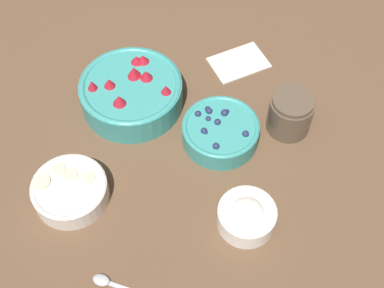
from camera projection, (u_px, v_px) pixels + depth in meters
The scene contains 8 objects.
ground_plane at pixel (188, 145), 1.14m from camera, with size 4.00×4.00×0.00m, color brown.
bowl_strawberries at pixel (131, 91), 1.17m from camera, with size 0.22×0.22×0.09m.
bowl_blueberries at pixel (220, 131), 1.12m from camera, with size 0.16×0.16×0.06m.
bowl_bananas at pixel (70, 190), 1.04m from camera, with size 0.15×0.15×0.05m.
bowl_cream at pixel (247, 215), 1.01m from camera, with size 0.11×0.11×0.06m.
jar_chocolate at pixel (290, 114), 1.13m from camera, with size 0.09×0.09×0.09m.
napkin at pixel (239, 62), 1.27m from camera, with size 0.15×0.12×0.01m.
spoon at pixel (115, 285), 0.96m from camera, with size 0.09×0.12×0.01m.
Camera 1 is at (-0.39, -0.51, 0.94)m, focal length 50.00 mm.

